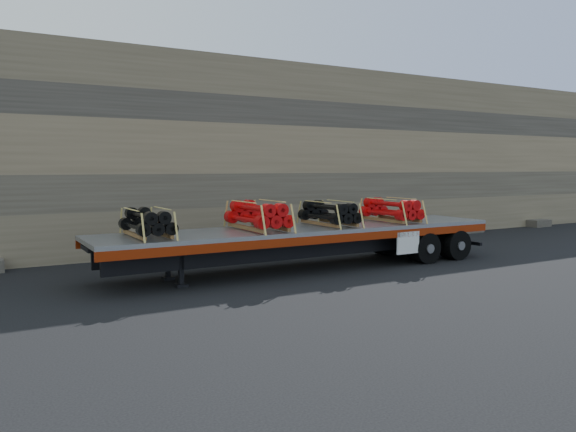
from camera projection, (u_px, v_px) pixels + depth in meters
name	position (u px, v px, depth m)	size (l,w,h in m)	color
ground	(304.00, 273.00, 16.04)	(120.00, 120.00, 0.00)	black
rock_wall	(214.00, 155.00, 21.33)	(44.00, 3.00, 7.00)	#7A6B54
trailer	(306.00, 248.00, 16.70)	(12.63, 2.43, 1.26)	#9A9CA1
bundle_front	(147.00, 223.00, 14.23)	(0.97, 1.95, 0.69)	black
bundle_midfront	(258.00, 216.00, 15.80)	(1.10, 2.21, 0.78)	red
bundle_midrear	(329.00, 214.00, 17.02)	(1.00, 2.00, 0.71)	black
bundle_rear	(391.00, 210.00, 18.23)	(1.02, 2.05, 0.73)	red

